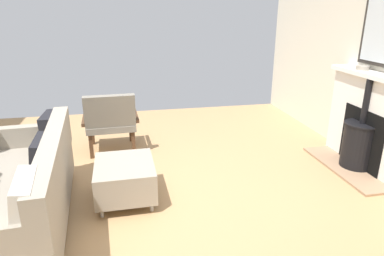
% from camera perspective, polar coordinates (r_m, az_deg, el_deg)
% --- Properties ---
extents(ground_plane, '(5.60, 6.23, 0.01)m').
position_cam_1_polar(ground_plane, '(3.35, -9.54, -12.41)').
color(ground_plane, tan).
extents(fireplace, '(0.53, 1.36, 1.09)m').
position_cam_1_polar(fireplace, '(4.29, 27.27, -0.12)').
color(fireplace, '#9E7A5B').
rests_on(fireplace, ground).
extents(mantel_bowl_near, '(0.14, 0.14, 0.05)m').
position_cam_1_polar(mantel_bowl_near, '(4.35, 26.59, 9.03)').
color(mantel_bowl_near, '#9E9384').
rests_on(mantel_bowl_near, fireplace).
extents(sofa, '(0.95, 1.95, 0.80)m').
position_cam_1_polar(sofa, '(3.12, -26.60, -9.51)').
color(sofa, '#B2B2B7').
rests_on(sofa, ground).
extents(ottoman, '(0.56, 0.66, 0.38)m').
position_cam_1_polar(ottoman, '(3.32, -11.12, -8.11)').
color(ottoman, '#B2B2B7').
rests_on(ottoman, ground).
extents(armchair_accent, '(0.70, 0.61, 0.79)m').
position_cam_1_polar(armchair_accent, '(4.37, -13.42, 1.34)').
color(armchair_accent, '#4C3321').
rests_on(armchair_accent, ground).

